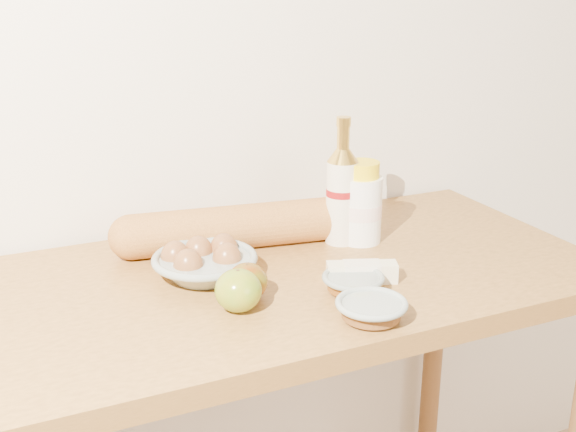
# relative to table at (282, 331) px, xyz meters

# --- Properties ---
(back_wall) EXTENTS (3.50, 0.02, 2.60)m
(back_wall) POSITION_rel_table_xyz_m (0.00, 0.33, 0.52)
(back_wall) COLOR silver
(back_wall) RESTS_ON ground
(table) EXTENTS (1.20, 0.60, 0.90)m
(table) POSITION_rel_table_xyz_m (0.00, 0.00, 0.00)
(table) COLOR #AD7837
(table) RESTS_ON ground
(bourbon_bottle) EXTENTS (0.08, 0.08, 0.26)m
(bourbon_bottle) POSITION_rel_table_xyz_m (0.17, 0.09, 0.23)
(bourbon_bottle) COLOR #EEE3C9
(bourbon_bottle) RESTS_ON table
(cream_bottle) EXTENTS (0.10, 0.10, 0.17)m
(cream_bottle) POSITION_rel_table_xyz_m (0.21, 0.08, 0.20)
(cream_bottle) COLOR white
(cream_bottle) RESTS_ON table
(egg_bowl) EXTENTS (0.19, 0.19, 0.07)m
(egg_bowl) POSITION_rel_table_xyz_m (-0.14, 0.04, 0.15)
(egg_bowl) COLOR gray
(egg_bowl) RESTS_ON table
(baguette) EXTENTS (0.54, 0.17, 0.09)m
(baguette) POSITION_rel_table_xyz_m (-0.02, 0.15, 0.17)
(baguette) COLOR #C6833C
(baguette) RESTS_ON table
(apple_yellowgreen) EXTENTS (0.09, 0.09, 0.07)m
(apple_yellowgreen) POSITION_rel_table_xyz_m (-0.13, -0.11, 0.16)
(apple_yellowgreen) COLOR olive
(apple_yellowgreen) RESTS_ON table
(apple_redgreen_right) EXTENTS (0.09, 0.09, 0.06)m
(apple_redgreen_right) POSITION_rel_table_xyz_m (-0.10, -0.08, 0.16)
(apple_redgreen_right) COLOR #920C07
(apple_redgreen_right) RESTS_ON table
(sugar_bowl) EXTENTS (0.15, 0.15, 0.03)m
(sugar_bowl) POSITION_rel_table_xyz_m (0.06, -0.23, 0.14)
(sugar_bowl) COLOR #909D97
(sugar_bowl) RESTS_ON table
(syrup_bowl) EXTENTS (0.13, 0.13, 0.03)m
(syrup_bowl) POSITION_rel_table_xyz_m (0.08, -0.13, 0.14)
(syrup_bowl) COLOR gray
(syrup_bowl) RESTS_ON table
(butter_stick) EXTENTS (0.13, 0.08, 0.04)m
(butter_stick) POSITION_rel_table_xyz_m (0.12, -0.10, 0.14)
(butter_stick) COLOR beige
(butter_stick) RESTS_ON table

